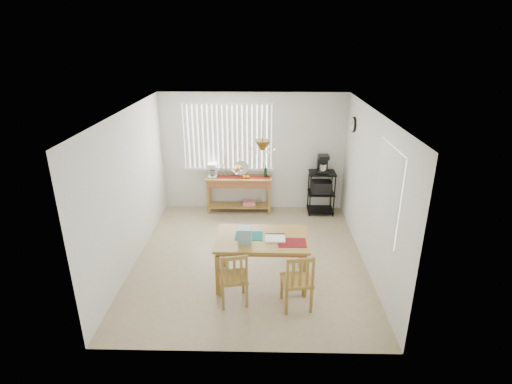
{
  "coord_description": "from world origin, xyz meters",
  "views": [
    {
      "loc": [
        0.25,
        -6.16,
        3.72
      ],
      "look_at": [
        0.1,
        0.55,
        1.05
      ],
      "focal_mm": 28.0,
      "sensor_mm": 36.0,
      "label": 1
    }
  ],
  "objects_px": {
    "chair_left": "(233,278)",
    "chair_right": "(297,281)",
    "cart_items": "(323,164)",
    "dining_table": "(262,243)",
    "sideboard": "(239,186)",
    "wire_cart": "(321,189)"
  },
  "relations": [
    {
      "from": "dining_table",
      "to": "cart_items",
      "type": "bearing_deg",
      "value": 64.31
    },
    {
      "from": "sideboard",
      "to": "dining_table",
      "type": "xyz_separation_m",
      "value": [
        0.52,
        -2.69,
        0.07
      ]
    },
    {
      "from": "sideboard",
      "to": "chair_left",
      "type": "xyz_separation_m",
      "value": [
        0.11,
        -3.3,
        -0.18
      ]
    },
    {
      "from": "dining_table",
      "to": "chair_left",
      "type": "xyz_separation_m",
      "value": [
        -0.41,
        -0.61,
        -0.25
      ]
    },
    {
      "from": "sideboard",
      "to": "chair_right",
      "type": "bearing_deg",
      "value": -73.09
    },
    {
      "from": "chair_left",
      "to": "chair_right",
      "type": "relative_size",
      "value": 0.96
    },
    {
      "from": "dining_table",
      "to": "chair_left",
      "type": "distance_m",
      "value": 0.77
    },
    {
      "from": "sideboard",
      "to": "wire_cart",
      "type": "xyz_separation_m",
      "value": [
        1.79,
        -0.04,
        -0.03
      ]
    },
    {
      "from": "cart_items",
      "to": "chair_right",
      "type": "distance_m",
      "value": 3.5
    },
    {
      "from": "dining_table",
      "to": "chair_right",
      "type": "bearing_deg",
      "value": -53.59
    },
    {
      "from": "chair_right",
      "to": "dining_table",
      "type": "bearing_deg",
      "value": 126.41
    },
    {
      "from": "chair_left",
      "to": "dining_table",
      "type": "bearing_deg",
      "value": 56.31
    },
    {
      "from": "chair_left",
      "to": "sideboard",
      "type": "bearing_deg",
      "value": 91.92
    },
    {
      "from": "dining_table",
      "to": "chair_left",
      "type": "bearing_deg",
      "value": -123.69
    },
    {
      "from": "dining_table",
      "to": "chair_right",
      "type": "relative_size",
      "value": 1.59
    },
    {
      "from": "cart_items",
      "to": "chair_left",
      "type": "distance_m",
      "value": 3.74
    },
    {
      "from": "cart_items",
      "to": "chair_right",
      "type": "height_order",
      "value": "cart_items"
    },
    {
      "from": "sideboard",
      "to": "chair_right",
      "type": "height_order",
      "value": "chair_right"
    },
    {
      "from": "chair_left",
      "to": "chair_right",
      "type": "xyz_separation_m",
      "value": [
        0.92,
        -0.08,
        0.02
      ]
    },
    {
      "from": "chair_left",
      "to": "chair_right",
      "type": "distance_m",
      "value": 0.92
    },
    {
      "from": "wire_cart",
      "to": "dining_table",
      "type": "relative_size",
      "value": 0.66
    },
    {
      "from": "wire_cart",
      "to": "chair_right",
      "type": "height_order",
      "value": "wire_cart"
    }
  ]
}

